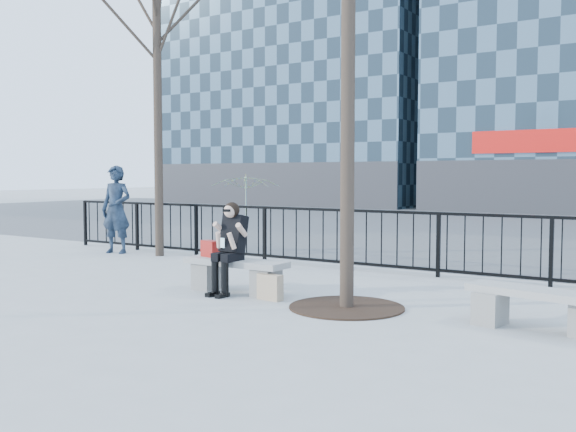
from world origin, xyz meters
The scene contains 13 objects.
ground centered at (0.00, 0.00, 0.00)m, with size 120.00×120.00×0.00m, color #989793.
street_surface centered at (0.00, 15.00, 0.00)m, with size 60.00×23.00×0.01m, color #474747.
railing centered at (0.00, 3.00, 0.55)m, with size 14.00×0.06×1.10m.
building_left centered at (-15.00, 27.00, 11.30)m, with size 16.20×10.20×22.60m.
tree_left centered at (-4.00, 2.50, 4.86)m, with size 2.80×2.80×6.50m.
tree_grate centered at (1.90, -0.10, 0.01)m, with size 1.50×1.50×0.02m, color black.
bench_main centered at (0.00, 0.00, 0.30)m, with size 1.65×0.46×0.49m.
bench_second centered at (4.24, 0.01, 0.29)m, with size 1.56×0.44×0.46m.
seated_woman centered at (0.00, -0.16, 0.67)m, with size 0.50×0.64×1.34m.
handbag centered at (-0.50, 0.02, 0.61)m, with size 0.30×0.14×0.25m, color #A51914.
shopping_bag centered at (0.76, -0.20, 0.18)m, with size 0.38×0.14×0.36m, color #C3AC8A.
standing_man centered at (-5.13, 2.32, 0.97)m, with size 0.71×0.46×1.94m, color black.
vendor_umbrella centered at (-4.96, 6.81, 0.88)m, with size 1.92×1.96×1.76m, color yellow.
Camera 1 is at (5.77, -7.41, 1.73)m, focal length 40.00 mm.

